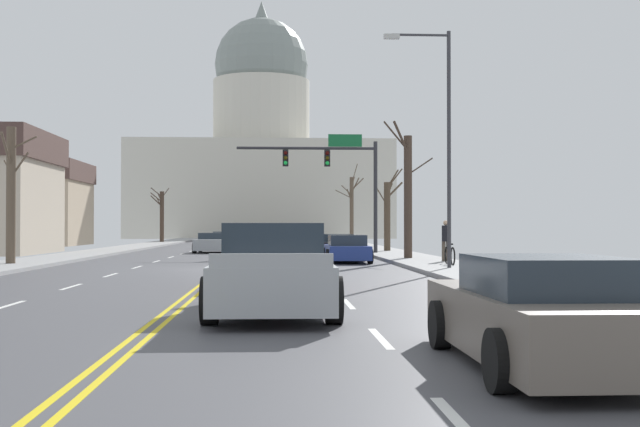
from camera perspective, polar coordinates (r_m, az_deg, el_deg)
The scene contains 22 objects.
ground at distance 30.77m, azimuth -6.83°, elevation -3.88°, with size 20.00×180.00×0.20m.
signal_gantry at distance 45.74m, azimuth 1.13°, elevation 3.17°, with size 7.91×0.41×6.66m.
street_lamp_right at distance 29.67m, azimuth 8.45°, elevation 5.95°, with size 2.42×0.24×8.51m.
capitol_building at distance 112.99m, azimuth -4.13°, elevation 3.90°, with size 35.00×18.12×32.84m.
sedan_near_00 at distance 42.55m, azimuth 1.13°, elevation -2.31°, with size 2.05×4.65×1.22m.
sedan_near_01 at distance 36.38m, azimuth 1.89°, elevation -2.54°, with size 2.03×4.37×1.23m.
sedan_near_02 at distance 29.01m, azimuth -3.12°, elevation -3.00°, with size 2.04×4.39×1.19m.
sedan_near_03 at distance 21.67m, azimuth -3.97°, elevation -3.76°, with size 2.13×4.40×1.14m.
pickup_truck_near_04 at distance 15.40m, azimuth -3.32°, elevation -4.18°, with size 2.36×5.69×1.69m.
sedan_near_05 at distance 9.78m, azimuth 15.22°, elevation -6.87°, with size 1.96×4.70×1.29m.
sedan_oncoming_00 at distance 50.51m, azimuth -7.52°, elevation -2.06°, with size 2.22×4.45×1.21m.
sedan_oncoming_01 at distance 58.59m, azimuth -6.71°, elevation -1.91°, with size 2.17×4.29×1.23m.
sedan_oncoming_02 at distance 72.51m, azimuth -6.26°, elevation -1.71°, with size 2.05×4.36×1.22m.
sedan_oncoming_03 at distance 82.76m, azimuth -5.62°, elevation -1.62°, with size 2.08×4.67×1.17m.
flank_building_01 at distance 72.81m, azimuth -19.50°, elevation 0.69°, with size 8.55×9.59×7.04m.
bare_tree_00 at distance 70.24m, azimuth 2.24°, elevation 0.41°, with size 2.55×2.20×6.82m.
bare_tree_01 at distance 34.77m, azimuth -20.84°, elevation 1.35°, with size 1.57×2.04×5.47m.
bare_tree_02 at distance 38.24m, azimuth 6.17°, elevation 1.38°, with size 2.35×1.82×6.37m.
bare_tree_03 at distance 77.84m, azimuth -11.04°, elevation -0.10°, with size 1.74×2.35×5.11m.
bare_tree_04 at distance 49.34m, azimuth 4.76°, elevation -0.02°, with size 1.80×1.02×4.98m.
pedestrian_00 at distance 34.83m, azimuth 8.81°, elevation -1.74°, with size 0.35×0.34×1.74m.
bicycle_parked at distance 32.10m, azimuth 9.09°, elevation -2.92°, with size 0.12×1.77×0.85m.
Camera 1 is at (1.98, -30.67, 1.63)m, focal length 45.66 mm.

